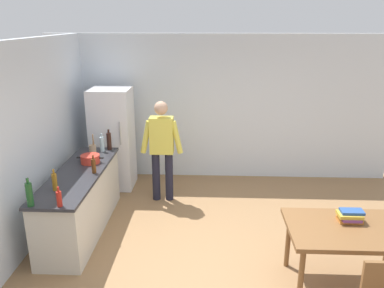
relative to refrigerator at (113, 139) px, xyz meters
The scene contains 16 objects.
ground_plane 3.19m from the refrigerator, 51.63° to the right, with size 14.00×14.00×0.00m, color #936D47.
wall_back 2.04m from the refrigerator, 17.53° to the left, with size 6.40×0.12×2.70m, color silver.
wall_left 2.35m from the refrigerator, 107.65° to the right, with size 0.12×5.60×2.70m, color silver.
kitchen_counter 1.66m from the refrigerator, 93.58° to the right, with size 0.64×2.20×0.90m.
refrigerator is the anchor object (origin of this frame).
person 1.10m from the refrigerator, 30.23° to the right, with size 0.70×0.22×1.70m.
dining_table 4.27m from the refrigerator, 39.29° to the right, with size 1.40×0.90×0.75m.
cooking_pot 1.22m from the refrigerator, 91.76° to the right, with size 0.40×0.28×0.12m.
utensil_jar 0.82m from the refrigerator, 98.32° to the right, with size 0.11×0.11×0.32m.
bottle_wine_dark 0.62m from the refrigerator, 81.11° to the right, with size 0.08×0.08×0.34m.
bottle_oil_amber 2.21m from the refrigerator, 94.88° to the right, with size 0.06×0.06×0.28m.
bottle_sauce_red 2.63m from the refrigerator, 89.37° to the right, with size 0.06×0.06×0.24m.
bottle_water_clear 0.71m from the refrigerator, 89.62° to the right, with size 0.07×0.07×0.30m.
bottle_wine_green 2.65m from the refrigerator, 96.66° to the right, with size 0.08×0.08×0.34m.
bottle_beer_brown 1.62m from the refrigerator, 85.31° to the right, with size 0.06×0.06×0.26m.
book_stack 4.19m from the refrigerator, 37.72° to the right, with size 0.28×0.19×0.14m.
Camera 1 is at (-0.19, -4.12, 2.92)m, focal length 36.09 mm.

